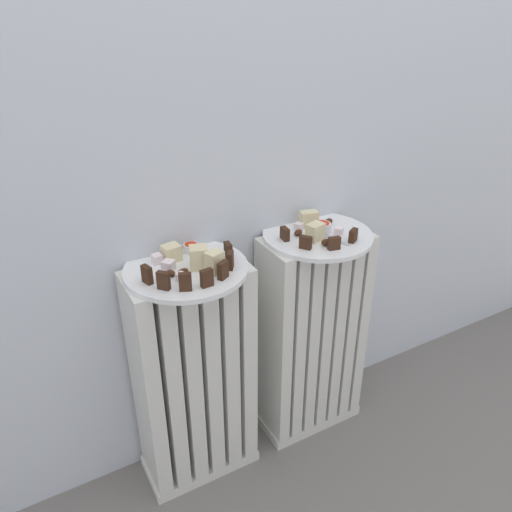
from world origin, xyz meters
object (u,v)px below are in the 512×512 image
object	(u,v)px
radiator_right	(311,336)
jam_bowl_left	(191,247)
plate_left	(186,269)
radiator_left	(194,378)
plate_right	(318,235)
jam_bowl_right	(322,227)
fork	(333,239)

from	to	relation	value
radiator_right	jam_bowl_left	world-z (taller)	jam_bowl_left
plate_left	jam_bowl_left	distance (m)	0.08
radiator_left	plate_right	xyz separation A→B (m)	(0.37, 0.00, 0.33)
radiator_right	jam_bowl_left	distance (m)	0.48
plate_left	jam_bowl_left	size ratio (longest dim) A/B	7.87
radiator_left	jam_bowl_right	bearing A→B (deg)	0.31
radiator_left	radiator_right	world-z (taller)	same
radiator_left	jam_bowl_left	bearing A→B (deg)	58.04
plate_right	jam_bowl_right	distance (m)	0.02
plate_right	fork	distance (m)	0.05
radiator_right	plate_left	bearing A→B (deg)	-180.00
fork	jam_bowl_left	bearing A→B (deg)	161.92
fork	plate_left	bearing A→B (deg)	172.67
radiator_left	jam_bowl_left	distance (m)	0.35
plate_left	jam_bowl_left	xyz separation A→B (m)	(0.04, 0.06, 0.02)
radiator_right	jam_bowl_right	distance (m)	0.35
jam_bowl_left	fork	xyz separation A→B (m)	(0.34, -0.11, -0.01)
jam_bowl_left	radiator_right	bearing A→B (deg)	-10.76
radiator_left	jam_bowl_left	size ratio (longest dim) A/B	17.34
radiator_right	plate_left	world-z (taller)	plate_left
jam_bowl_right	fork	world-z (taller)	jam_bowl_right
radiator_right	fork	bearing A→B (deg)	-75.88
jam_bowl_left	plate_right	bearing A→B (deg)	-10.76
plate_right	jam_bowl_right	bearing A→B (deg)	8.19
plate_left	jam_bowl_left	bearing A→B (deg)	58.04
radiator_left	plate_right	distance (m)	0.49
radiator_right	plate_right	size ratio (longest dim) A/B	2.20
radiator_right	jam_bowl_left	xyz separation A→B (m)	(-0.33, 0.06, 0.35)
radiator_right	plate_right	xyz separation A→B (m)	(-0.00, -0.00, 0.33)
radiator_left	radiator_right	size ratio (longest dim) A/B	1.00
radiator_left	plate_left	distance (m)	0.33
radiator_right	jam_bowl_right	xyz separation A→B (m)	(0.01, 0.00, 0.35)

